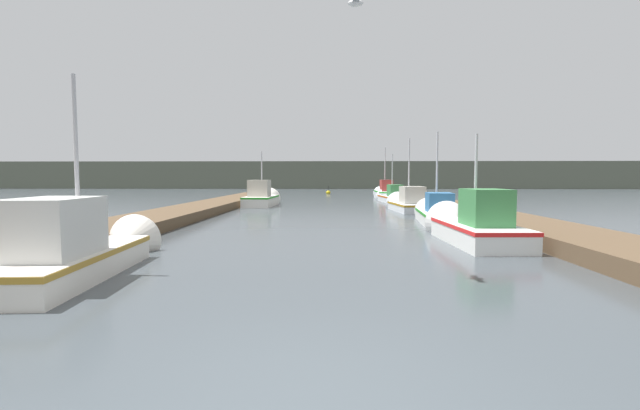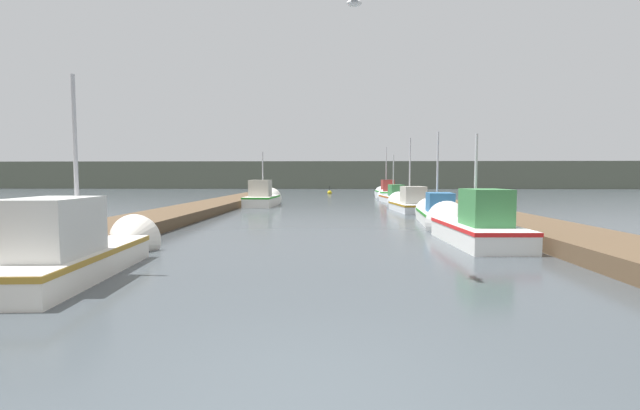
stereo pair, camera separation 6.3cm
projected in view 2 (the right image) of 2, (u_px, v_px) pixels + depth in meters
ground_plane at (301, 404)px, 3.56m from camera, size 200.00×200.00×0.00m
dock_left at (184, 213)px, 19.73m from camera, size 2.51×40.00×0.42m
dock_right at (477, 214)px, 19.27m from camera, size 2.51×40.00×0.42m
distant_shore_ridge at (333, 175)px, 72.73m from camera, size 120.00×16.00×4.19m
fishing_boat_0 at (84, 248)px, 8.45m from camera, size 1.77×5.24×4.23m
fishing_boat_1 at (470, 226)px, 12.59m from camera, size 1.77×4.94×3.57m
fishing_boat_2 at (436, 213)px, 17.76m from camera, size 1.77×4.98×4.09m
fishing_boat_3 at (408, 204)px, 23.63m from camera, size 1.96×4.66×4.50m
fishing_boat_4 at (264, 198)px, 27.80m from camera, size 1.81×5.11×3.94m
fishing_boat_5 at (392, 197)px, 31.86m from camera, size 1.81×5.94×3.94m
fishing_boat_6 at (386, 193)px, 36.09m from camera, size 1.45×5.81×4.63m
mooring_piling_0 at (22, 248)px, 8.12m from camera, size 0.32×0.32×1.05m
mooring_piling_1 at (389, 190)px, 41.19m from camera, size 0.32×0.32×1.20m
channel_buoy at (330, 193)px, 46.08m from camera, size 0.48×0.48×0.98m
seagull_lead at (354, 3)px, 7.74m from camera, size 0.28×0.55×0.12m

